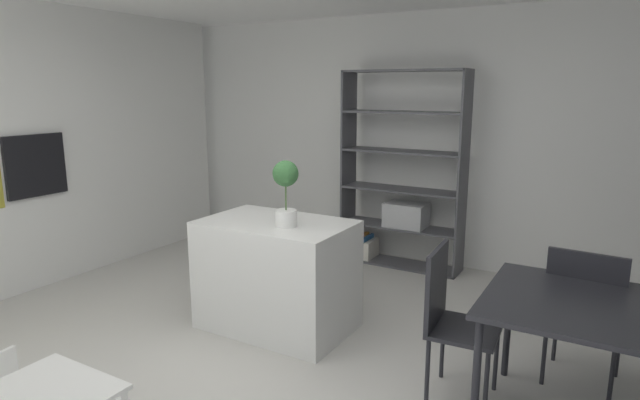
{
  "coord_description": "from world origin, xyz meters",
  "views": [
    {
      "loc": [
        2.08,
        -2.69,
        1.93
      ],
      "look_at": [
        0.12,
        0.68,
        1.1
      ],
      "focal_mm": 29.74,
      "sensor_mm": 36.0,
      "label": 1
    }
  ],
  "objects": [
    {
      "name": "potted_plant_on_island",
      "position": [
        -0.12,
        0.58,
        1.19
      ],
      "size": [
        0.2,
        0.2,
        0.51
      ],
      "color": "white",
      "rests_on": "kitchen_island"
    },
    {
      "name": "ground_plane",
      "position": [
        0.0,
        0.0,
        0.0
      ],
      "size": [
        9.54,
        9.54,
        0.0
      ],
      "primitive_type": "plane",
      "color": "beige"
    },
    {
      "name": "built_in_oven",
      "position": [
        -2.76,
        0.25,
        1.21
      ],
      "size": [
        0.06,
        0.59,
        0.59
      ],
      "color": "black",
      "rests_on": "ground_plane"
    },
    {
      "name": "back_partition",
      "position": [
        0.0,
        2.92,
        1.36
      ],
      "size": [
        6.94,
        0.06,
        2.72
      ],
      "primitive_type": "cube",
      "color": "silver",
      "rests_on": "ground_plane"
    },
    {
      "name": "kitchen_island",
      "position": [
        -0.27,
        0.65,
        0.44
      ],
      "size": [
        1.18,
        0.76,
        0.89
      ],
      "primitive_type": "cube",
      "color": "silver",
      "rests_on": "ground_plane"
    },
    {
      "name": "dining_table",
      "position": [
        1.96,
        0.38,
        0.7
      ],
      "size": [
        1.02,
        0.97,
        0.78
      ],
      "color": "#232328",
      "rests_on": "ground_plane"
    },
    {
      "name": "dining_chair_far",
      "position": [
        1.95,
        0.88,
        0.56
      ],
      "size": [
        0.48,
        0.47,
        0.95
      ],
      "rotation": [
        0.0,
        0.0,
        3.07
      ],
      "color": "#232328",
      "rests_on": "ground_plane"
    },
    {
      "name": "open_bookshelf",
      "position": [
        -0.0,
        2.61,
        0.86
      ],
      "size": [
        1.33,
        0.36,
        2.11
      ],
      "color": "#4C4C51",
      "rests_on": "ground_plane"
    },
    {
      "name": "dining_chair_island_side",
      "position": [
        1.23,
        0.38,
        0.57
      ],
      "size": [
        0.43,
        0.46,
        0.96
      ],
      "rotation": [
        0.0,
        0.0,
        1.64
      ],
      "color": "#232328",
      "rests_on": "ground_plane"
    },
    {
      "name": "child_chair_left",
      "position": [
        -0.65,
        -1.34,
        0.3
      ],
      "size": [
        0.34,
        0.34,
        0.52
      ],
      "rotation": [
        0.0,
        0.0,
        1.7
      ],
      "color": "white",
      "rests_on": "ground_plane"
    }
  ]
}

